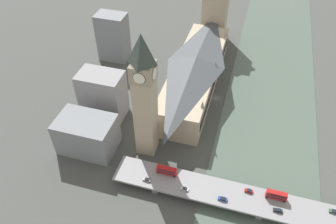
{
  "coord_description": "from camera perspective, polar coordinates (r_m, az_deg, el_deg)",
  "views": [
    {
      "loc": [
        -16.37,
        172.5,
        144.88
      ],
      "look_at": [
        22.32,
        40.8,
        17.57
      ],
      "focal_mm": 35.0,
      "sensor_mm": 36.0,
      "label": 1
    }
  ],
  "objects": [
    {
      "name": "city_block_east",
      "position": [
        205.94,
        -11.28,
        2.94
      ],
      "size": [
        26.65,
        16.92,
        30.93
      ],
      "color": "gray",
      "rests_on": "ground_plane"
    },
    {
      "name": "victoria_tower",
      "position": [
        276.88,
        8.25,
        17.31
      ],
      "size": [
        18.89,
        18.89,
        58.78
      ],
      "color": "tan",
      "rests_on": "ground_plane"
    },
    {
      "name": "river_water",
      "position": [
        225.98,
        17.22,
        0.71
      ],
      "size": [
        58.85,
        360.0,
        0.3
      ],
      "primitive_type": "cube",
      "color": "#47564C",
      "rests_on": "ground_plane"
    },
    {
      "name": "car_southbound_lead",
      "position": [
        171.26,
        13.9,
        -13.18
      ],
      "size": [
        4.03,
        1.83,
        1.53
      ],
      "color": "maroon",
      "rests_on": "road_bridge"
    },
    {
      "name": "double_decker_bus_lead",
      "position": [
        171.28,
        18.36,
        -13.55
      ],
      "size": [
        10.07,
        2.58,
        4.65
      ],
      "color": "red",
      "rests_on": "road_bridge"
    },
    {
      "name": "parliament_hall",
      "position": [
        226.26,
        4.81,
        6.9
      ],
      "size": [
        28.53,
        109.05,
        25.39
      ],
      "color": "tan",
      "rests_on": "ground_plane"
    },
    {
      "name": "car_southbound_extra",
      "position": [
        170.69,
        -3.69,
        -11.68
      ],
      "size": [
        4.23,
        1.76,
        1.4
      ],
      "color": "slate",
      "rests_on": "road_bridge"
    },
    {
      "name": "ground_plane",
      "position": [
        225.86,
        8.39,
        2.4
      ],
      "size": [
        600.0,
        600.0,
        0.0
      ],
      "primitive_type": "plane",
      "color": "#424442"
    },
    {
      "name": "car_southbound_tail",
      "position": [
        168.98,
        18.6,
        -15.93
      ],
      "size": [
        4.33,
        1.78,
        1.48
      ],
      "color": "black",
      "rests_on": "road_bridge"
    },
    {
      "name": "car_northbound_lead",
      "position": [
        166.21,
        9.5,
        -14.69
      ],
      "size": [
        4.57,
        1.9,
        1.45
      ],
      "color": "navy",
      "rests_on": "road_bridge"
    },
    {
      "name": "road_bridge",
      "position": [
        171.01,
        15.9,
        -14.99
      ],
      "size": [
        149.7,
        16.09,
        5.42
      ],
      "color": "slate",
      "rests_on": "ground_plane"
    },
    {
      "name": "double_decker_bus_mid",
      "position": [
        171.27,
        -0.25,
        -10.14
      ],
      "size": [
        10.62,
        2.58,
        4.9
      ],
      "color": "red",
      "rests_on": "road_bridge"
    },
    {
      "name": "clock_tower",
      "position": [
        163.82,
        -4.1,
        2.86
      ],
      "size": [
        11.47,
        11.47,
        74.64
      ],
      "color": "tan",
      "rests_on": "ground_plane"
    },
    {
      "name": "car_northbound_mid",
      "position": [
        178.58,
        26.94,
        -15.18
      ],
      "size": [
        4.36,
        1.83,
        1.34
      ],
      "color": "#2D5638",
      "rests_on": "road_bridge"
    },
    {
      "name": "city_block_center",
      "position": [
        190.01,
        -13.91,
        -3.8
      ],
      "size": [
        31.69,
        21.27,
        21.01
      ],
      "color": "slate",
      "rests_on": "ground_plane"
    },
    {
      "name": "city_block_west",
      "position": [
        257.29,
        -9.54,
        12.74
      ],
      "size": [
        21.9,
        14.75,
        36.4
      ],
      "color": "slate",
      "rests_on": "ground_plane"
    },
    {
      "name": "car_northbound_tail",
      "position": [
        167.47,
        2.92,
        -13.22
      ],
      "size": [
        3.98,
        1.86,
        1.3
      ],
      "color": "silver",
      "rests_on": "road_bridge"
    }
  ]
}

